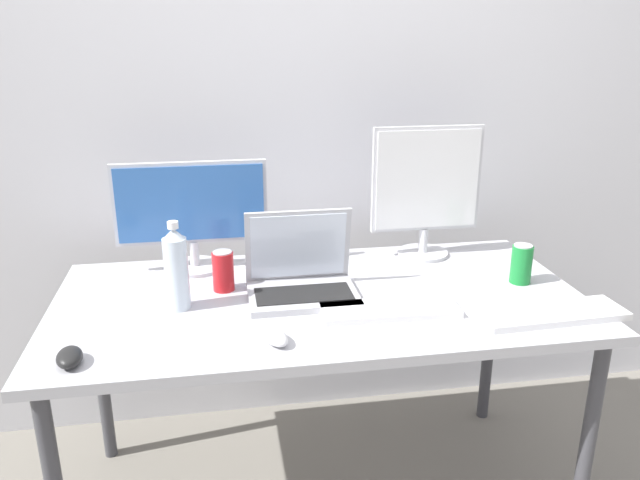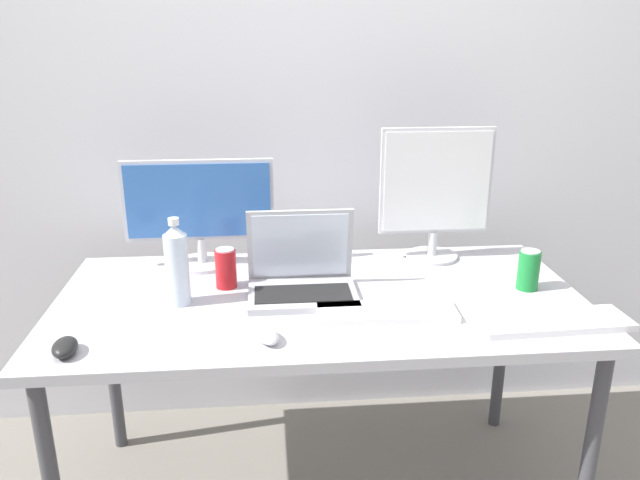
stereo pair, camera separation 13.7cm
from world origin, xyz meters
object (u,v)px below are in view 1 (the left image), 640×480
(monitor_left, at_px, (191,211))
(monitor_center, at_px, (426,188))
(work_desk, at_px, (320,314))
(keyboard_aux, at_px, (390,310))
(mouse_by_laptop, at_px, (69,357))
(laptop_silver, at_px, (301,276))
(keyboard_main, at_px, (551,314))
(soda_can_near_keyboard, at_px, (223,271))
(mouse_by_keyboard, at_px, (274,336))
(water_bottle, at_px, (176,269))
(soda_can_by_laptop, at_px, (522,264))

(monitor_left, bearing_deg, monitor_center, -0.12)
(work_desk, height_order, monitor_left, monitor_left)
(keyboard_aux, distance_m, mouse_by_laptop, 0.85)
(monitor_left, xyz_separation_m, laptop_silver, (0.32, -0.27, -0.14))
(work_desk, bearing_deg, monitor_center, 34.78)
(keyboard_aux, xyz_separation_m, mouse_by_laptop, (-0.84, -0.15, 0.01))
(work_desk, relative_size, keyboard_main, 3.79)
(mouse_by_laptop, bearing_deg, monitor_left, 57.23)
(work_desk, distance_m, keyboard_main, 0.67)
(keyboard_main, height_order, mouse_by_laptop, mouse_by_laptop)
(work_desk, bearing_deg, keyboard_main, -22.11)
(soda_can_near_keyboard, bearing_deg, mouse_by_keyboard, -71.83)
(monitor_left, relative_size, keyboard_aux, 1.27)
(water_bottle, height_order, soda_can_near_keyboard, water_bottle)
(laptop_silver, height_order, water_bottle, water_bottle)
(monitor_center, xyz_separation_m, keyboard_aux, (-0.25, -0.44, -0.24))
(monitor_center, bearing_deg, soda_can_by_laptop, -52.80)
(monitor_center, height_order, laptop_silver, monitor_center)
(work_desk, bearing_deg, soda_can_by_laptop, -0.16)
(laptop_silver, height_order, soda_can_near_keyboard, laptop_silver)
(work_desk, height_order, keyboard_main, keyboard_main)
(monitor_left, bearing_deg, mouse_by_laptop, -115.88)
(monitor_left, distance_m, laptop_silver, 0.44)
(laptop_silver, distance_m, soda_can_by_laptop, 0.70)
(monitor_left, relative_size, soda_can_by_laptop, 3.94)
(laptop_silver, height_order, mouse_by_keyboard, laptop_silver)
(laptop_silver, relative_size, soda_can_by_laptop, 2.58)
(keyboard_aux, bearing_deg, soda_can_by_laptop, 19.36)
(work_desk, height_order, keyboard_aux, keyboard_aux)
(water_bottle, height_order, soda_can_by_laptop, water_bottle)
(laptop_silver, relative_size, keyboard_main, 0.78)
(monitor_center, height_order, water_bottle, monitor_center)
(laptop_silver, distance_m, mouse_by_laptop, 0.69)
(work_desk, bearing_deg, water_bottle, -178.10)
(mouse_by_laptop, distance_m, water_bottle, 0.39)
(keyboard_main, xyz_separation_m, water_bottle, (-1.04, 0.24, 0.11))
(mouse_by_keyboard, bearing_deg, work_desk, 37.51)
(keyboard_aux, height_order, mouse_by_laptop, mouse_by_laptop)
(monitor_left, bearing_deg, work_desk, -38.08)
(soda_can_near_keyboard, bearing_deg, monitor_center, 15.45)
(work_desk, xyz_separation_m, mouse_by_laptop, (-0.66, -0.30, 0.08))
(soda_can_by_laptop, bearing_deg, keyboard_aux, -162.48)
(soda_can_near_keyboard, bearing_deg, soda_can_by_laptop, -6.11)
(mouse_by_keyboard, bearing_deg, water_bottle, 113.81)
(work_desk, distance_m, laptop_silver, 0.14)
(mouse_by_keyboard, height_order, soda_can_near_keyboard, soda_can_near_keyboard)
(soda_can_by_laptop, bearing_deg, mouse_by_keyboard, -161.83)
(monitor_left, bearing_deg, laptop_silver, -39.42)
(mouse_by_keyboard, height_order, mouse_by_laptop, mouse_by_laptop)
(mouse_by_keyboard, bearing_deg, soda_can_by_laptop, -2.71)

